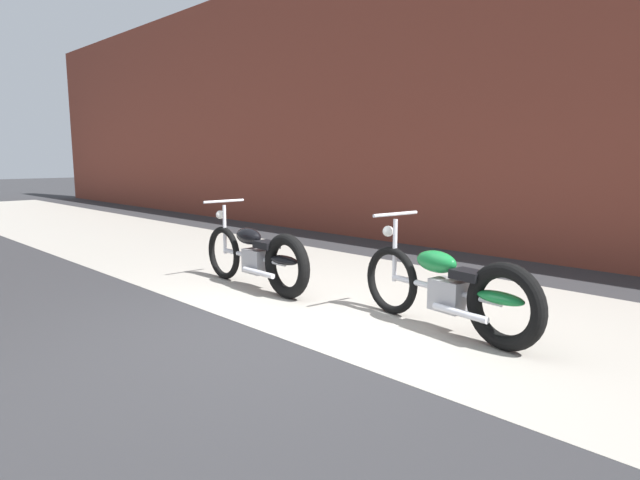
% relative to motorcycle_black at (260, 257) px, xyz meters
% --- Properties ---
extents(ground_plane, '(80.00, 80.00, 0.00)m').
position_rel_motorcycle_black_xyz_m(ground_plane, '(1.38, -0.95, -0.40)').
color(ground_plane, '#2D2D30').
extents(sidewalk_slab, '(36.00, 3.50, 0.01)m').
position_rel_motorcycle_black_xyz_m(sidewalk_slab, '(1.38, 0.80, -0.40)').
color(sidewalk_slab, '#9E998E').
rests_on(sidewalk_slab, ground).
extents(brick_building_wall, '(36.00, 0.50, 5.39)m').
position_rel_motorcycle_black_xyz_m(brick_building_wall, '(1.38, 4.25, 2.30)').
color(brick_building_wall, brown).
rests_on(brick_building_wall, ground).
extents(motorcycle_black, '(2.01, 0.58, 1.03)m').
position_rel_motorcycle_black_xyz_m(motorcycle_black, '(0.00, 0.00, 0.00)').
color(motorcycle_black, black).
rests_on(motorcycle_black, ground).
extents(motorcycle_green, '(2.00, 0.63, 1.03)m').
position_rel_motorcycle_black_xyz_m(motorcycle_green, '(2.47, 0.23, 0.00)').
color(motorcycle_green, black).
rests_on(motorcycle_green, ground).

